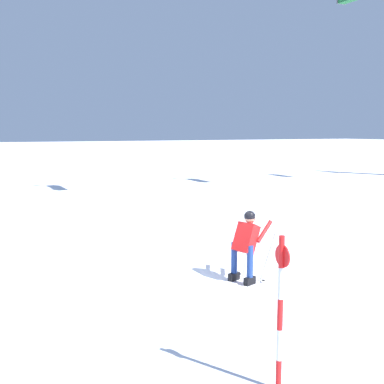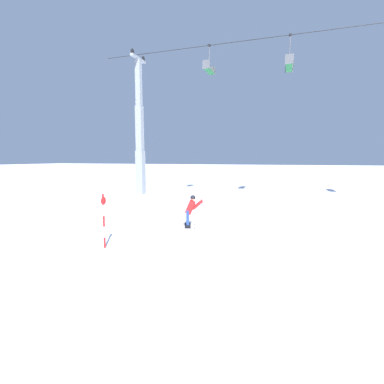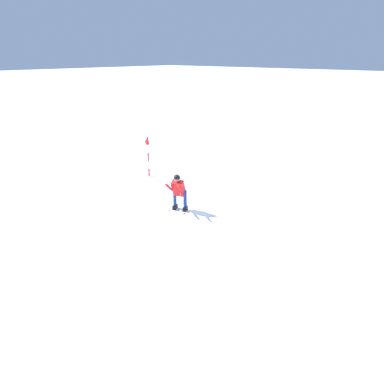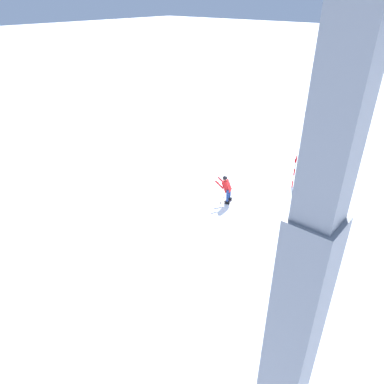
# 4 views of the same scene
# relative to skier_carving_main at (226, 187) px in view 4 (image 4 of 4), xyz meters

# --- Properties ---
(ground_plane) EXTENTS (260.00, 260.00, 0.00)m
(ground_plane) POSITION_rel_skier_carving_main_xyz_m (-1.13, 0.47, -0.87)
(ground_plane) COLOR white
(skier_carving_main) EXTENTS (1.81, 1.10, 1.64)m
(skier_carving_main) POSITION_rel_skier_carving_main_xyz_m (0.00, 0.00, 0.00)
(skier_carving_main) COLOR white
(skier_carving_main) RESTS_ON ground_plane
(lift_tower_near) EXTENTS (0.66, 2.30, 12.15)m
(lift_tower_near) POSITION_rel_skier_carving_main_xyz_m (-8.26, 10.38, 4.23)
(lift_tower_near) COLOR gray
(lift_tower_near) RESTS_ON ground_plane
(trail_marker_pole) EXTENTS (0.07, 0.28, 1.96)m
(trail_marker_pole) POSITION_rel_skier_carving_main_xyz_m (-1.96, -3.83, 0.19)
(trail_marker_pole) COLOR red
(trail_marker_pole) RESTS_ON ground_plane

